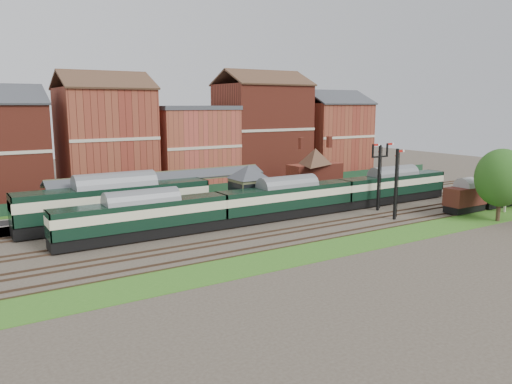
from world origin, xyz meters
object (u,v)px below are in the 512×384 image
signal_box (249,189)px  platform_railcar (116,201)px  goods_van_a (465,197)px  semaphore_bracket (379,173)px  dmu_train (287,198)px

signal_box → platform_railcar: size_ratio=0.30×
goods_van_a → semaphore_bracket: bearing=140.0°
dmu_train → goods_van_a: dmu_train is taller
semaphore_bracket → platform_railcar: bearing=163.0°
platform_railcar → goods_van_a: size_ratio=3.79×
semaphore_bracket → dmu_train: bearing=168.1°
semaphore_bracket → goods_van_a: semaphore_bracket is taller
platform_railcar → goods_van_a: bearing=-22.6°
signal_box → platform_railcar: 14.84m
signal_box → dmu_train: signal_box is taller
semaphore_bracket → platform_railcar: 30.91m
platform_railcar → goods_van_a: (37.27, -15.50, -0.85)m
semaphore_bracket → dmu_train: (-11.87, 2.50, -2.32)m
dmu_train → platform_railcar: size_ratio=2.52×
semaphore_bracket → dmu_train: semaphore_bracket is taller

